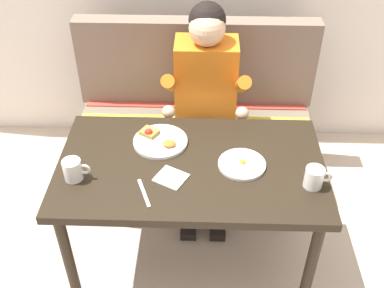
% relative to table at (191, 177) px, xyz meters
% --- Properties ---
extents(ground_plane, '(8.00, 8.00, 0.00)m').
position_rel_table_xyz_m(ground_plane, '(0.00, 0.00, -0.65)').
color(ground_plane, beige).
extents(table, '(1.20, 0.70, 0.73)m').
position_rel_table_xyz_m(table, '(0.00, 0.00, 0.00)').
color(table, black).
rests_on(table, ground).
extents(couch, '(1.44, 0.56, 1.00)m').
position_rel_table_xyz_m(couch, '(0.00, 0.76, -0.32)').
color(couch, '#735D4F').
rests_on(couch, ground).
extents(person, '(0.45, 0.61, 1.21)m').
position_rel_table_xyz_m(person, '(0.06, 0.59, 0.09)').
color(person, orange).
rests_on(person, ground).
extents(plate_breakfast, '(0.26, 0.26, 0.05)m').
position_rel_table_xyz_m(plate_breakfast, '(-0.15, 0.15, 0.09)').
color(plate_breakfast, white).
rests_on(plate_breakfast, table).
extents(plate_eggs, '(0.21, 0.21, 0.04)m').
position_rel_table_xyz_m(plate_eggs, '(0.23, -0.01, 0.09)').
color(plate_eggs, white).
rests_on(plate_eggs, table).
extents(coffee_mug, '(0.12, 0.08, 0.09)m').
position_rel_table_xyz_m(coffee_mug, '(0.52, -0.13, 0.13)').
color(coffee_mug, white).
rests_on(coffee_mug, table).
extents(coffee_mug_second, '(0.12, 0.08, 0.10)m').
position_rel_table_xyz_m(coffee_mug_second, '(-0.50, -0.12, 0.13)').
color(coffee_mug_second, white).
rests_on(coffee_mug_second, table).
extents(napkin, '(0.16, 0.16, 0.01)m').
position_rel_table_xyz_m(napkin, '(-0.08, -0.10, 0.09)').
color(napkin, silver).
rests_on(napkin, table).
extents(fork, '(0.07, 0.16, 0.00)m').
position_rel_table_xyz_m(fork, '(-0.19, -0.20, 0.08)').
color(fork, silver).
rests_on(fork, table).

